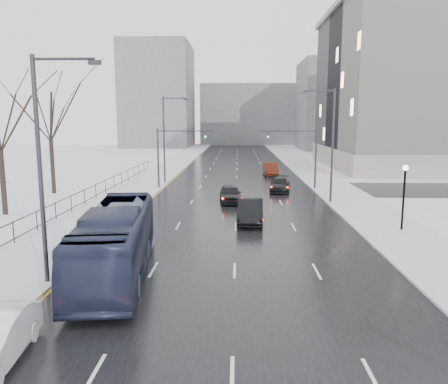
# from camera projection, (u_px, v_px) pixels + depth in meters

# --- Properties ---
(road) EXTENTS (16.00, 150.00, 0.04)m
(road) POSITION_uv_depth(u_px,v_px,m) (237.00, 175.00, 58.82)
(road) COLOR black
(road) RESTS_ON ground
(cross_road) EXTENTS (130.00, 10.00, 0.04)m
(cross_road) POSITION_uv_depth(u_px,v_px,m) (236.00, 189.00, 46.99)
(cross_road) COLOR black
(cross_road) RESTS_ON ground
(sidewalk_left) EXTENTS (5.00, 150.00, 0.16)m
(sidewalk_left) POSITION_uv_depth(u_px,v_px,m) (159.00, 174.00, 59.14)
(sidewalk_left) COLOR silver
(sidewalk_left) RESTS_ON ground
(sidewalk_right) EXTENTS (5.00, 150.00, 0.16)m
(sidewalk_right) POSITION_uv_depth(u_px,v_px,m) (315.00, 175.00, 58.49)
(sidewalk_right) COLOR silver
(sidewalk_right) RESTS_ON ground
(park_strip) EXTENTS (14.00, 150.00, 0.12)m
(park_strip) POSITION_uv_depth(u_px,v_px,m) (90.00, 174.00, 59.44)
(park_strip) COLOR white
(park_strip) RESTS_ON ground
(tree_park_d) EXTENTS (8.75, 8.75, 12.50)m
(tree_park_d) POSITION_uv_depth(u_px,v_px,m) (6.00, 216.00, 33.73)
(tree_park_d) COLOR black
(tree_park_d) RESTS_ON ground
(tree_park_e) EXTENTS (9.45, 9.45, 13.50)m
(tree_park_e) POSITION_uv_depth(u_px,v_px,m) (54.00, 194.00, 43.61)
(tree_park_e) COLOR black
(tree_park_e) RESTS_ON ground
(iron_fence) EXTENTS (0.06, 70.00, 1.30)m
(iron_fence) POSITION_uv_depth(u_px,v_px,m) (43.00, 216.00, 29.49)
(iron_fence) COLOR black
(iron_fence) RESTS_ON sidewalk_left
(streetlight_r_mid) EXTENTS (2.95, 0.25, 10.00)m
(streetlight_r_mid) POSITION_uv_depth(u_px,v_px,m) (330.00, 140.00, 37.94)
(streetlight_r_mid) COLOR #2D2D33
(streetlight_r_mid) RESTS_ON ground
(streetlight_l_near) EXTENTS (2.95, 0.25, 10.00)m
(streetlight_l_near) POSITION_uv_depth(u_px,v_px,m) (45.00, 160.00, 18.72)
(streetlight_l_near) COLOR #2D2D33
(streetlight_l_near) RESTS_ON ground
(streetlight_l_far) EXTENTS (2.95, 0.25, 10.00)m
(streetlight_l_far) POSITION_uv_depth(u_px,v_px,m) (166.00, 135.00, 50.28)
(streetlight_l_far) COLOR #2D2D33
(streetlight_l_far) RESTS_ON ground
(lamppost_r_mid) EXTENTS (0.36, 0.36, 4.28)m
(lamppost_r_mid) POSITION_uv_depth(u_px,v_px,m) (404.00, 188.00, 28.42)
(lamppost_r_mid) COLOR black
(lamppost_r_mid) RESTS_ON sidewalk_right
(mast_signal_right) EXTENTS (6.10, 0.33, 6.50)m
(mast_signal_right) POSITION_uv_depth(u_px,v_px,m) (306.00, 151.00, 46.10)
(mast_signal_right) COLOR #2D2D33
(mast_signal_right) RESTS_ON ground
(mast_signal_left) EXTENTS (6.10, 0.33, 6.50)m
(mast_signal_left) POSITION_uv_depth(u_px,v_px,m) (168.00, 151.00, 46.55)
(mast_signal_left) COLOR #2D2D33
(mast_signal_left) RESTS_ON ground
(no_uturn_sign) EXTENTS (0.60, 0.06, 2.70)m
(no_uturn_sign) POSITION_uv_depth(u_px,v_px,m) (331.00, 172.00, 42.39)
(no_uturn_sign) COLOR #2D2D33
(no_uturn_sign) RESTS_ON sidewalk_right
(bldg_far_right) EXTENTS (24.00, 20.00, 22.00)m
(bldg_far_right) POSITION_uv_depth(u_px,v_px,m) (348.00, 106.00, 110.42)
(bldg_far_right) COLOR slate
(bldg_far_right) RESTS_ON ground
(bldg_far_left) EXTENTS (18.00, 22.00, 28.00)m
(bldg_far_left) POSITION_uv_depth(u_px,v_px,m) (159.00, 96.00, 121.35)
(bldg_far_left) COLOR slate
(bldg_far_left) RESTS_ON ground
(bldg_far_center) EXTENTS (30.00, 18.00, 18.00)m
(bldg_far_center) POSITION_uv_depth(u_px,v_px,m) (250.00, 115.00, 136.15)
(bldg_far_center) COLOR slate
(bldg_far_center) RESTS_ON ground
(bus) EXTENTS (4.14, 11.83, 3.23)m
(bus) POSITION_uv_depth(u_px,v_px,m) (116.00, 241.00, 20.69)
(bus) COLOR #262D49
(bus) RESTS_ON road
(sedan_center_near) EXTENTS (2.21, 4.71, 1.56)m
(sedan_center_near) POSITION_uv_depth(u_px,v_px,m) (230.00, 194.00, 38.97)
(sedan_center_near) COLOR black
(sedan_center_near) RESTS_ON road
(sedan_right_near) EXTENTS (1.96, 5.12, 1.67)m
(sedan_right_near) POSITION_uv_depth(u_px,v_px,m) (250.00, 211.00, 31.15)
(sedan_right_near) COLOR black
(sedan_right_near) RESTS_ON road
(sedan_right_far) EXTENTS (2.60, 5.12, 1.43)m
(sedan_right_far) POSITION_uv_depth(u_px,v_px,m) (280.00, 185.00, 44.95)
(sedan_right_far) COLOR black
(sedan_right_far) RESTS_ON road
(sedan_right_distant) EXTENTS (1.87, 5.09, 1.67)m
(sedan_right_distant) POSITION_uv_depth(u_px,v_px,m) (271.00, 169.00, 57.92)
(sedan_right_distant) COLOR #41160B
(sedan_right_distant) RESTS_ON road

